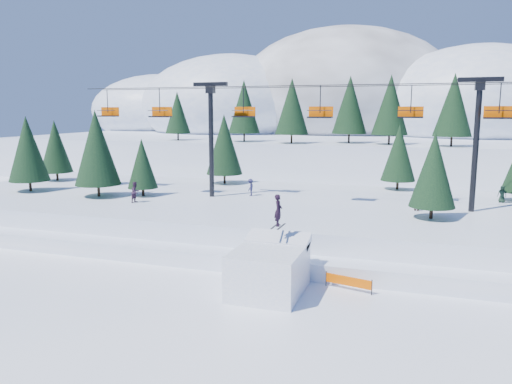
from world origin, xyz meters
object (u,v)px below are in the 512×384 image
(chairlift, at_px, (317,122))
(banner_near, at_px, (348,281))
(banner_far, at_px, (392,274))
(jump_kicker, at_px, (269,269))

(chairlift, height_order, banner_near, chairlift)
(banner_far, bearing_deg, chairlift, 121.32)
(jump_kicker, height_order, chairlift, chairlift)
(banner_near, bearing_deg, banner_far, 41.81)
(banner_near, height_order, banner_far, same)
(jump_kicker, height_order, banner_far, jump_kicker)
(banner_far, bearing_deg, banner_near, -138.19)
(jump_kicker, distance_m, chairlift, 17.40)
(jump_kicker, bearing_deg, banner_far, 30.02)
(chairlift, distance_m, banner_far, 16.24)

